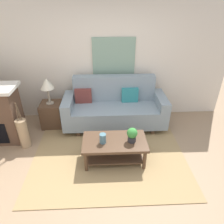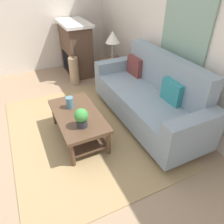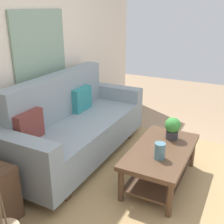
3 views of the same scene
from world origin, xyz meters
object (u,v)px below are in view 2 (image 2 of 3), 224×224
Objects in this scene: fireplace at (76,48)px; coffee_table at (78,121)px; tabletop_vase at (70,103)px; floor_vase at (74,71)px; side_table at (113,73)px; throw_pillow_maroon at (135,66)px; throw_pillow_teal at (172,92)px; couch at (150,98)px; framed_painting at (185,29)px; potted_plant_tabletop at (81,117)px; table_lamp at (113,38)px.

coffee_table is at bearing -17.50° from fireplace.
floor_vase is at bearing 161.36° from tabletop_vase.
side_table is at bearing 132.52° from tabletop_vase.
side_table is at bearing 138.21° from coffee_table.
throw_pillow_maroon is 1.47m from coffee_table.
throw_pillow_teal is 0.31× the size of fireplace.
couch is 2.39× the size of framed_painting.
couch is at bearing 86.70° from coffee_table.
fireplace is (-2.57, 0.75, 0.02)m from potted_plant_tabletop.
side_table is 0.82m from floor_vase.
couch is 1.99× the size of coffee_table.
couch is 6.08× the size of throw_pillow_teal.
throw_pillow_maroon reaches higher than tabletop_vase.
throw_pillow_maroon is 0.64× the size of side_table.
framed_painting reaches higher than potted_plant_tabletop.
coffee_table is (-0.07, -1.16, -0.12)m from couch.
throw_pillow_teal is 1.37× the size of potted_plant_tabletop.
throw_pillow_maroon is at bearing 124.49° from potted_plant_tabletop.
floor_vase is 2.40m from framed_painting.
throw_pillow_teal reaches higher than tabletop_vase.
throw_pillow_teal is at bearing 0.00° from throw_pillow_maroon.
tabletop_vase is 0.19× the size of framed_painting.
throw_pillow_teal is 0.33× the size of coffee_table.
fireplace is at bearing 159.92° from tabletop_vase.
coffee_table is 1.78m from side_table.
throw_pillow_maroon is 0.33× the size of coffee_table.
fireplace is at bearing -158.95° from framed_painting.
fireplace is 2.65m from framed_painting.
potted_plant_tabletop is at bearing 1.41° from tabletop_vase.
coffee_table is at bearing 174.21° from potted_plant_tabletop.
framed_painting is (1.39, 0.44, 0.42)m from table_lamp.
table_lamp is at bearing -162.52° from framed_painting.
framed_painting is (2.35, 0.91, 0.83)m from fireplace.
fireplace reaches higher than throw_pillow_teal.
fireplace is 0.68m from floor_vase.
throw_pillow_teal is at bearing 20.94° from floor_vase.
framed_painting reaches higher than tabletop_vase.
coffee_table is at bearing -93.30° from couch.
coffee_table is 4.20× the size of potted_plant_tabletop.
fireplace is (-0.96, -0.47, 0.31)m from side_table.
floor_vase is at bearing -147.12° from framed_painting.
table_lamp is 0.49× the size of fireplace.
floor_vase is at bearing -23.83° from fireplace.
framed_painting reaches higher than coffee_table.
couch is 3.69× the size of floor_vase.
couch is at bearing -10.50° from throw_pillow_maroon.
throw_pillow_maroon is 2.12× the size of tabletop_vase.
table_lamp is 0.96× the size of floor_vase.
couch is 12.87× the size of tabletop_vase.
couch is 2.40m from fireplace.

